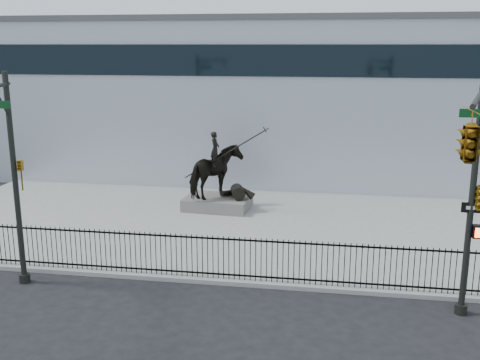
# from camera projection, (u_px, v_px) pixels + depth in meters

# --- Properties ---
(ground) EXTENTS (120.00, 120.00, 0.00)m
(ground) POSITION_uv_depth(u_px,v_px,m) (228.00, 300.00, 17.60)
(ground) COLOR black
(ground) RESTS_ON ground
(plaza) EXTENTS (30.00, 12.00, 0.15)m
(plaza) POSITION_uv_depth(u_px,v_px,m) (257.00, 228.00, 24.29)
(plaza) COLOR gray
(plaza) RESTS_ON ground
(building) EXTENTS (44.00, 14.00, 9.00)m
(building) POSITION_uv_depth(u_px,v_px,m) (285.00, 98.00, 35.72)
(building) COLOR #B2BAC2
(building) RESTS_ON ground
(picket_fence) EXTENTS (22.10, 0.10, 1.50)m
(picket_fence) POSITION_uv_depth(u_px,v_px,m) (235.00, 258.00, 18.58)
(picket_fence) COLOR black
(picket_fence) RESTS_ON plaza
(statue_plinth) EXTENTS (3.18, 2.31, 0.57)m
(statue_plinth) POSITION_uv_depth(u_px,v_px,m) (217.00, 203.00, 26.78)
(statue_plinth) COLOR #605E57
(statue_plinth) RESTS_ON plaza
(equestrian_statue) EXTENTS (3.89, 2.55, 3.30)m
(equestrian_statue) POSITION_uv_depth(u_px,v_px,m) (218.00, 173.00, 26.42)
(equestrian_statue) COLOR black
(equestrian_statue) RESTS_ON statue_plinth
(traffic_signal_left) EXTENTS (1.52, 4.84, 7.00)m
(traffic_signal_left) POSITION_uv_depth(u_px,v_px,m) (6.00, 171.00, 17.12)
(traffic_signal_left) COLOR black
(traffic_signal_left) RESTS_ON ground
(traffic_signal_right) EXTENTS (2.17, 6.86, 7.00)m
(traffic_signal_right) POSITION_uv_depth(u_px,v_px,m) (475.00, 170.00, 13.52)
(traffic_signal_right) COLOR black
(traffic_signal_right) RESTS_ON ground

